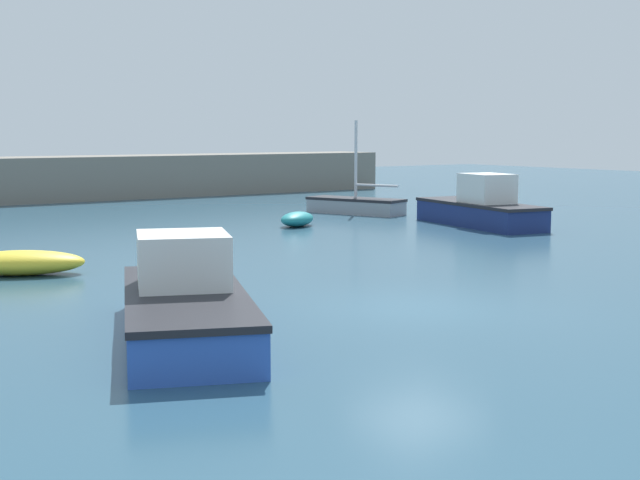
{
  "coord_description": "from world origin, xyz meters",
  "views": [
    {
      "loc": [
        -12.16,
        -13.86,
        3.66
      ],
      "look_at": [
        1.96,
        6.39,
        0.65
      ],
      "focal_mm": 50.0,
      "sensor_mm": 36.0,
      "label": 1
    }
  ],
  "objects_px": {
    "cabin_cruiser_white": "(185,303)",
    "fishing_dinghy_green": "(297,219)",
    "sailboat_twin_hulled": "(356,205)",
    "motorboat_with_cabin": "(481,208)",
    "open_tender_yellow": "(20,263)"
  },
  "relations": [
    {
      "from": "cabin_cruiser_white",
      "to": "fishing_dinghy_green",
      "type": "bearing_deg",
      "value": 162.99
    },
    {
      "from": "fishing_dinghy_green",
      "to": "cabin_cruiser_white",
      "type": "bearing_deg",
      "value": -164.4
    },
    {
      "from": "fishing_dinghy_green",
      "to": "sailboat_twin_hulled",
      "type": "bearing_deg",
      "value": -4.6
    },
    {
      "from": "motorboat_with_cabin",
      "to": "cabin_cruiser_white",
      "type": "bearing_deg",
      "value": 131.28
    },
    {
      "from": "sailboat_twin_hulled",
      "to": "fishing_dinghy_green",
      "type": "bearing_deg",
      "value": 100.17
    },
    {
      "from": "open_tender_yellow",
      "to": "sailboat_twin_hulled",
      "type": "distance_m",
      "value": 19.59
    },
    {
      "from": "fishing_dinghy_green",
      "to": "open_tender_yellow",
      "type": "bearing_deg",
      "value": 170.34
    },
    {
      "from": "fishing_dinghy_green",
      "to": "motorboat_with_cabin",
      "type": "height_order",
      "value": "motorboat_with_cabin"
    },
    {
      "from": "sailboat_twin_hulled",
      "to": "open_tender_yellow",
      "type": "bearing_deg",
      "value": 96.65
    },
    {
      "from": "open_tender_yellow",
      "to": "sailboat_twin_hulled",
      "type": "height_order",
      "value": "sailboat_twin_hulled"
    },
    {
      "from": "open_tender_yellow",
      "to": "cabin_cruiser_white",
      "type": "relative_size",
      "value": 0.53
    },
    {
      "from": "motorboat_with_cabin",
      "to": "cabin_cruiser_white",
      "type": "height_order",
      "value": "motorboat_with_cabin"
    },
    {
      "from": "sailboat_twin_hulled",
      "to": "cabin_cruiser_white",
      "type": "height_order",
      "value": "sailboat_twin_hulled"
    },
    {
      "from": "sailboat_twin_hulled",
      "to": "motorboat_with_cabin",
      "type": "relative_size",
      "value": 0.7
    },
    {
      "from": "motorboat_with_cabin",
      "to": "cabin_cruiser_white",
      "type": "distance_m",
      "value": 20.82
    }
  ]
}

